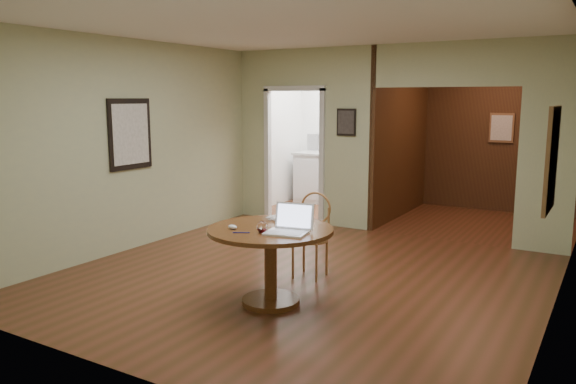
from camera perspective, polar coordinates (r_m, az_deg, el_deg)
The scene contains 11 objects.
floor at distance 6.23m, azimuth 1.07°, elevation -8.78°, with size 5.00×5.00×0.00m, color #4A2B15.
room_shell at distance 8.93m, azimuth 8.36°, elevation 5.15°, with size 5.20×7.50×5.00m.
dining_table at distance 5.35m, azimuth -1.79°, elevation -5.68°, with size 1.19×1.19×0.75m.
chair at distance 6.20m, azimuth 2.48°, elevation -3.87°, with size 0.42×0.42×0.93m.
open_laptop at distance 5.11m, azimuth 0.18°, elevation -3.40°, with size 0.41×0.38×0.26m.
closed_laptop at distance 5.59m, azimuth -0.58°, elevation -2.83°, with size 0.35×0.23×0.03m, color #B5B6BA.
mouse at distance 5.27m, azimuth -5.65°, elevation -3.55°, with size 0.10×0.06×0.04m, color white.
wine_glass at distance 5.11m, azimuth -2.66°, elevation -3.56°, with size 0.10×0.10×0.11m, color white, non-canonical shape.
pen at distance 5.12m, azimuth -4.77°, elevation -4.13°, with size 0.01×0.01×0.15m, color #0D1060.
kitchen_cabinet at distance 10.38m, azimuth 6.07°, elevation 1.28°, with size 2.06×0.60×0.94m.
grocery_bag at distance 10.22m, azimuth 7.25°, elevation 4.64°, with size 0.31×0.26×0.31m, color beige.
Camera 1 is at (2.92, -5.14, 1.96)m, focal length 35.00 mm.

